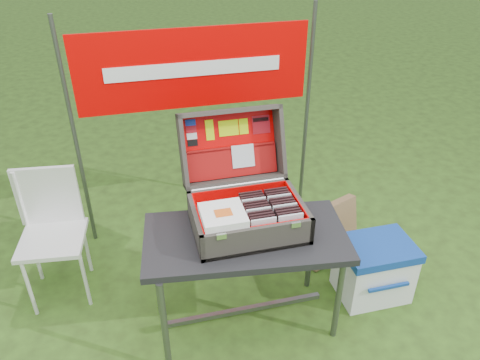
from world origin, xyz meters
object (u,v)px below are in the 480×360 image
object	(u,v)px
table	(245,282)
cooler	(374,269)
cardboard_box	(333,232)
chair	(53,241)
suitcase	(245,183)

from	to	relation	value
table	cooler	bearing A→B (deg)	10.56
cooler	cardboard_box	xyz separation A→B (m)	(-0.11, 0.41, 0.02)
cooler	chair	distance (m)	2.08
chair	cardboard_box	distance (m)	1.90
table	suitcase	world-z (taller)	suitcase
suitcase	cooler	xyz separation A→B (m)	(0.86, -0.05, -0.77)
cooler	chair	world-z (taller)	chair
chair	cardboard_box	size ratio (longest dim) A/B	1.92
table	suitcase	distance (m)	0.63
suitcase	chair	world-z (taller)	suitcase
cardboard_box	suitcase	bearing A→B (deg)	-176.50
suitcase	chair	xyz separation A→B (m)	(-1.14, 0.46, -0.54)
suitcase	cardboard_box	world-z (taller)	suitcase
suitcase	cooler	distance (m)	1.16
table	suitcase	bearing A→B (deg)	83.69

